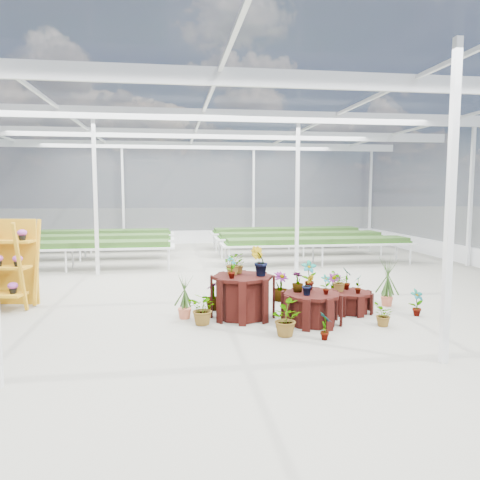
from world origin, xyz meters
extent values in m
plane|color=gray|center=(0.00, 0.00, 0.00)|extent=(24.00, 24.00, 0.00)
cylinder|color=black|center=(0.51, -1.20, 0.41)|extent=(1.38, 1.38, 0.82)
cylinder|color=black|center=(1.71, -1.80, 0.29)|extent=(1.38, 1.38, 0.57)
cylinder|color=black|center=(2.71, -1.10, 0.21)|extent=(1.05, 1.05, 0.42)
imported|color=#2A471C|center=(0.34, -1.08, 1.04)|extent=(0.48, 0.45, 0.43)
imported|color=#2A471C|center=(0.82, -1.29, 1.11)|extent=(0.36, 0.32, 0.57)
imported|color=#2A471C|center=(0.44, -0.97, 1.00)|extent=(0.36, 0.33, 0.36)
imported|color=#2A471C|center=(0.26, -1.47, 1.04)|extent=(0.26, 0.27, 0.43)
imported|color=#2A471C|center=(1.48, -1.67, 0.77)|extent=(0.31, 0.31, 0.39)
imported|color=#2A471C|center=(1.93, -1.95, 0.76)|extent=(0.22, 0.18, 0.37)
imported|color=#2A471C|center=(1.74, -1.52, 0.86)|extent=(0.33, 0.25, 0.57)
imported|color=#2A471C|center=(1.59, -1.98, 0.77)|extent=(0.22, 0.18, 0.39)
imported|color=#2A471C|center=(2.51, -1.08, 0.63)|extent=(0.48, 0.49, 0.42)
imported|color=#2A471C|center=(2.83, -1.28, 0.61)|extent=(0.23, 0.25, 0.39)
imported|color=#2A471C|center=(2.74, -0.90, 0.65)|extent=(0.20, 0.26, 0.46)
imported|color=#2A471C|center=(-0.27, -1.60, 0.30)|extent=(0.72, 0.72, 0.61)
imported|color=#2A471C|center=(0.01, -0.53, 0.31)|extent=(0.48, 0.48, 0.61)
imported|color=#2A471C|center=(1.03, -2.45, 0.30)|extent=(0.57, 0.62, 0.60)
imported|color=#2A471C|center=(1.65, -2.78, 0.24)|extent=(0.20, 0.27, 0.48)
imported|color=#2A471C|center=(2.95, -2.18, 0.22)|extent=(0.50, 0.51, 0.43)
imported|color=#2A471C|center=(3.91, -1.61, 0.27)|extent=(0.32, 0.24, 0.54)
imported|color=#2A471C|center=(2.71, -0.15, 0.31)|extent=(0.48, 0.48, 0.62)
imported|color=#2A471C|center=(1.55, 0.03, 0.32)|extent=(0.46, 0.46, 0.65)
imported|color=#2A471C|center=(0.39, -0.41, 0.31)|extent=(0.44, 0.43, 0.63)
camera|label=1|loc=(-0.82, -10.00, 2.45)|focal=35.00mm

